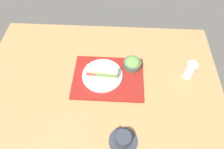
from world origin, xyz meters
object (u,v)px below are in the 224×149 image
(salad_bowl, at_px, (132,63))
(sandwich_near, at_px, (112,72))
(sandwich_plate, at_px, (102,75))
(coffee_cup, at_px, (123,139))
(sandwich_far, at_px, (93,71))
(drinking_glass, at_px, (190,70))
(sandwich_middle, at_px, (102,72))

(salad_bowl, bearing_deg, sandwich_near, 35.38)
(salad_bowl, bearing_deg, sandwich_plate, 25.21)
(sandwich_plate, bearing_deg, coffee_cup, 109.36)
(salad_bowl, bearing_deg, sandwich_far, 19.05)
(sandwich_near, distance_m, salad_bowl, 0.15)
(sandwich_far, relative_size, salad_bowl, 0.71)
(sandwich_plate, distance_m, drinking_glass, 0.50)
(sandwich_middle, relative_size, drinking_glass, 0.65)
(sandwich_far, distance_m, salad_bowl, 0.24)
(sandwich_middle, xyz_separation_m, coffee_cup, (-0.13, 0.37, -0.03))
(drinking_glass, bearing_deg, coffee_cup, 47.45)
(salad_bowl, bearing_deg, drinking_glass, 172.53)
(coffee_cup, xyz_separation_m, drinking_glass, (-0.37, -0.41, 0.03))
(sandwich_middle, bearing_deg, sandwich_near, 176.74)
(sandwich_far, bearing_deg, sandwich_plate, 176.74)
(sandwich_plate, relative_size, sandwich_near, 3.35)
(sandwich_plate, relative_size, salad_bowl, 2.22)
(sandwich_plate, xyz_separation_m, sandwich_near, (-0.05, 0.00, 0.04))
(sandwich_near, bearing_deg, sandwich_far, -3.26)
(sandwich_plate, height_order, salad_bowl, salad_bowl)
(sandwich_near, height_order, coffee_cup, sandwich_near)
(sandwich_middle, distance_m, sandwich_far, 0.05)
(sandwich_plate, xyz_separation_m, salad_bowl, (-0.17, -0.08, 0.02))
(sandwich_near, height_order, salad_bowl, sandwich_near)
(sandwich_near, height_order, sandwich_middle, same)
(sandwich_far, xyz_separation_m, salad_bowl, (-0.23, -0.08, -0.01))
(sandwich_plate, relative_size, sandwich_far, 3.14)
(sandwich_middle, relative_size, sandwich_far, 0.95)
(sandwich_plate, bearing_deg, sandwich_far, -3.26)
(salad_bowl, bearing_deg, coffee_cup, 84.32)
(sandwich_plate, height_order, sandwich_near, sandwich_near)
(salad_bowl, xyz_separation_m, drinking_glass, (-0.33, 0.04, 0.01))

